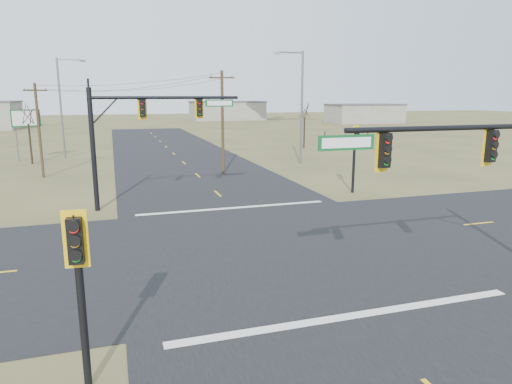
{
  "coord_description": "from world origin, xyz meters",
  "views": [
    {
      "loc": [
        -7.01,
        -19.42,
        6.95
      ],
      "look_at": [
        -0.57,
        1.0,
        2.4
      ],
      "focal_mm": 32.0,
      "sensor_mm": 36.0,
      "label": 1
    }
  ],
  "objects_px": {
    "utility_pole_near": "(223,121)",
    "bare_tree_c": "(305,109)",
    "utility_pole_far": "(39,129)",
    "streetlight_c": "(63,103)",
    "pedestal_signal_sw": "(77,262)",
    "streetlight_a": "(300,102)",
    "mast_arm_near": "(491,162)",
    "bare_tree_a": "(27,114)",
    "mast_arm_far": "(141,122)",
    "highway_sign": "(26,124)",
    "pedestal_signal_ne": "(355,145)"
  },
  "relations": [
    {
      "from": "pedestal_signal_sw",
      "to": "streetlight_a",
      "type": "height_order",
      "value": "streetlight_a"
    },
    {
      "from": "pedestal_signal_ne",
      "to": "pedestal_signal_sw",
      "type": "xyz_separation_m",
      "value": [
        -17.44,
        -18.33,
        -0.23
      ]
    },
    {
      "from": "highway_sign",
      "to": "pedestal_signal_ne",
      "type": "bearing_deg",
      "value": -68.24
    },
    {
      "from": "mast_arm_near",
      "to": "utility_pole_far",
      "type": "xyz_separation_m",
      "value": [
        -17.79,
        30.6,
        -0.6
      ]
    },
    {
      "from": "pedestal_signal_sw",
      "to": "utility_pole_far",
      "type": "height_order",
      "value": "utility_pole_far"
    },
    {
      "from": "mast_arm_far",
      "to": "bare_tree_a",
      "type": "bearing_deg",
      "value": 104.55
    },
    {
      "from": "highway_sign",
      "to": "streetlight_a",
      "type": "relative_size",
      "value": 0.49
    },
    {
      "from": "utility_pole_near",
      "to": "highway_sign",
      "type": "height_order",
      "value": "utility_pole_near"
    },
    {
      "from": "streetlight_a",
      "to": "pedestal_signal_sw",
      "type": "bearing_deg",
      "value": -101.83
    },
    {
      "from": "mast_arm_far",
      "to": "pedestal_signal_sw",
      "type": "height_order",
      "value": "mast_arm_far"
    },
    {
      "from": "utility_pole_near",
      "to": "highway_sign",
      "type": "relative_size",
      "value": 1.65
    },
    {
      "from": "mast_arm_near",
      "to": "utility_pole_near",
      "type": "height_order",
      "value": "utility_pole_near"
    },
    {
      "from": "mast_arm_far",
      "to": "pedestal_signal_ne",
      "type": "xyz_separation_m",
      "value": [
        14.75,
        -0.1,
        -1.84
      ]
    },
    {
      "from": "pedestal_signal_ne",
      "to": "utility_pole_far",
      "type": "relative_size",
      "value": 0.62
    },
    {
      "from": "pedestal_signal_sw",
      "to": "bare_tree_c",
      "type": "height_order",
      "value": "bare_tree_c"
    },
    {
      "from": "mast_arm_near",
      "to": "bare_tree_c",
      "type": "height_order",
      "value": "bare_tree_c"
    },
    {
      "from": "mast_arm_far",
      "to": "streetlight_c",
      "type": "relative_size",
      "value": 0.83
    },
    {
      "from": "utility_pole_far",
      "to": "highway_sign",
      "type": "xyz_separation_m",
      "value": [
        -2.77,
        11.58,
        -0.27
      ]
    },
    {
      "from": "utility_pole_near",
      "to": "bare_tree_a",
      "type": "bearing_deg",
      "value": 144.86
    },
    {
      "from": "utility_pole_near",
      "to": "bare_tree_c",
      "type": "distance_m",
      "value": 22.81
    },
    {
      "from": "bare_tree_a",
      "to": "utility_pole_far",
      "type": "bearing_deg",
      "value": -76.39
    },
    {
      "from": "pedestal_signal_ne",
      "to": "pedestal_signal_sw",
      "type": "relative_size",
      "value": 1.09
    },
    {
      "from": "utility_pole_near",
      "to": "bare_tree_a",
      "type": "relative_size",
      "value": 1.39
    },
    {
      "from": "bare_tree_c",
      "to": "pedestal_signal_sw",
      "type": "bearing_deg",
      "value": -119.02
    },
    {
      "from": "utility_pole_far",
      "to": "streetlight_c",
      "type": "relative_size",
      "value": 0.72
    },
    {
      "from": "mast_arm_far",
      "to": "streetlight_a",
      "type": "bearing_deg",
      "value": 31.89
    },
    {
      "from": "highway_sign",
      "to": "streetlight_a",
      "type": "distance_m",
      "value": 29.07
    },
    {
      "from": "utility_pole_near",
      "to": "utility_pole_far",
      "type": "bearing_deg",
      "value": 168.06
    },
    {
      "from": "pedestal_signal_ne",
      "to": "highway_sign",
      "type": "height_order",
      "value": "highway_sign"
    },
    {
      "from": "utility_pole_near",
      "to": "bare_tree_c",
      "type": "xyz_separation_m",
      "value": [
        15.19,
        17.01,
        0.43
      ]
    },
    {
      "from": "utility_pole_near",
      "to": "streetlight_a",
      "type": "relative_size",
      "value": 0.8
    },
    {
      "from": "mast_arm_near",
      "to": "streetlight_a",
      "type": "relative_size",
      "value": 0.92
    },
    {
      "from": "utility_pole_far",
      "to": "bare_tree_c",
      "type": "xyz_separation_m",
      "value": [
        30.36,
        13.8,
        0.95
      ]
    },
    {
      "from": "streetlight_a",
      "to": "mast_arm_far",
      "type": "bearing_deg",
      "value": -120.7
    },
    {
      "from": "utility_pole_far",
      "to": "streetlight_a",
      "type": "height_order",
      "value": "streetlight_a"
    },
    {
      "from": "mast_arm_near",
      "to": "utility_pole_near",
      "type": "bearing_deg",
      "value": 79.7
    },
    {
      "from": "utility_pole_far",
      "to": "utility_pole_near",
      "type": "bearing_deg",
      "value": -11.94
    },
    {
      "from": "pedestal_signal_sw",
      "to": "highway_sign",
      "type": "bearing_deg",
      "value": 105.19
    },
    {
      "from": "streetlight_a",
      "to": "bare_tree_a",
      "type": "xyz_separation_m",
      "value": [
        -26.19,
        8.48,
        -1.19
      ]
    },
    {
      "from": "mast_arm_far",
      "to": "utility_pole_near",
      "type": "distance_m",
      "value": 12.87
    },
    {
      "from": "mast_arm_near",
      "to": "streetlight_a",
      "type": "bearing_deg",
      "value": 62.94
    },
    {
      "from": "utility_pole_far",
      "to": "mast_arm_far",
      "type": "bearing_deg",
      "value": -60.75
    },
    {
      "from": "mast_arm_far",
      "to": "utility_pole_near",
      "type": "height_order",
      "value": "utility_pole_near"
    },
    {
      "from": "utility_pole_far",
      "to": "mast_arm_near",
      "type": "bearing_deg",
      "value": -59.82
    },
    {
      "from": "utility_pole_far",
      "to": "bare_tree_a",
      "type": "height_order",
      "value": "utility_pole_far"
    },
    {
      "from": "streetlight_a",
      "to": "mast_arm_near",
      "type": "bearing_deg",
      "value": -82.77
    },
    {
      "from": "streetlight_c",
      "to": "bare_tree_c",
      "type": "bearing_deg",
      "value": -7.88
    },
    {
      "from": "streetlight_a",
      "to": "bare_tree_a",
      "type": "height_order",
      "value": "streetlight_a"
    },
    {
      "from": "utility_pole_far",
      "to": "streetlight_c",
      "type": "bearing_deg",
      "value": 86.1
    },
    {
      "from": "utility_pole_near",
      "to": "bare_tree_a",
      "type": "height_order",
      "value": "utility_pole_near"
    }
  ]
}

